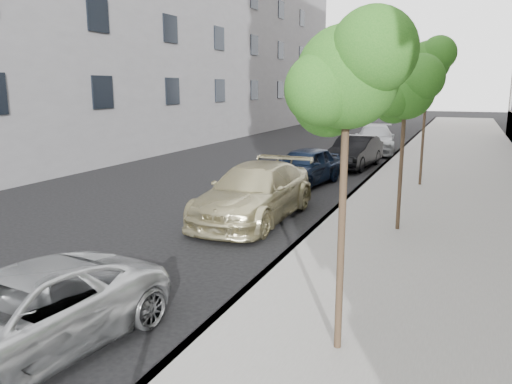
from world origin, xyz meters
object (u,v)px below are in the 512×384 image
Objects in this scene: minivan at (19,317)px; sedan_black at (355,152)px; tree_near at (349,77)px; tree_mid at (407,90)px; suv at (255,192)px; sedan_blue at (304,166)px; tree_far at (429,62)px; sedan_rear at (375,139)px.

minivan is 0.99× the size of sedan_black.
tree_near is 1.04× the size of tree_mid.
tree_mid is at bearing 1.19° from suv.
tree_far is at bearing 23.02° from sedan_blue.
suv is (-4.02, -0.05, -2.87)m from tree_mid.
suv is 5.45m from sedan_blue.
suv reaches higher than minivan.
sedan_black is (0.76, 18.66, 0.12)m from minivan.
tree_far reaches higher than suv.
sedan_rear is at bearing 88.25° from suv.
sedan_rear is (0.69, 24.54, 0.16)m from minivan.
tree_near is 0.85× the size of tree_far.
sedan_blue is 0.95× the size of sedan_black.
tree_near is 0.84× the size of suv.
minivan is 1.04× the size of sedan_blue.
tree_far is (0.00, 13.00, 0.73)m from tree_near.
minivan is at bearing -86.88° from sedan_black.
tree_mid is 11.29m from sedan_black.
suv is at bearing 97.49° from minivan.
tree_near is 1.01× the size of sedan_black.
sedan_black is (0.91, 5.00, 0.01)m from sedan_blue.
tree_far is 11.02m from sedan_rear.
sedan_black is at bearing 107.76° from tree_mid.
minivan is 13.67m from sedan_blue.
sedan_rear is (0.63, 16.32, -0.00)m from suv.
sedan_black is (0.69, 10.44, -0.04)m from suv.
tree_near is at bearing -90.00° from tree_mid.
sedan_rear is (-3.39, 9.77, -3.81)m from tree_far.
suv reaches higher than sedan_rear.
tree_far is 1.19× the size of sedan_black.
suv is 16.33m from sedan_rear.
tree_near is at bearing 31.42° from minivan.
suv is at bearing -179.26° from tree_mid.
sedan_rear reaches higher than sedan_black.
minivan is (-4.09, -8.27, -3.04)m from tree_mid.
sedan_blue is (-0.15, 13.67, 0.11)m from minivan.
sedan_rear is at bearing 98.47° from tree_near.
suv reaches higher than sedan_blue.
sedan_rear reaches higher than sedan_blue.
tree_near is 1.02× the size of minivan.
minivan is 8.22m from suv.
tree_far is at bearing 90.00° from tree_mid.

